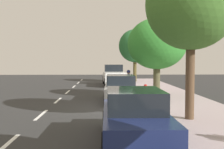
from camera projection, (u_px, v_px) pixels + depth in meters
The scene contains 14 objects.
ground at pixel (110, 108), 13.26m from camera, with size 62.42×62.42×0.00m, color #2E2E2E.
sidewalk at pixel (185, 106), 13.37m from camera, with size 3.98×39.01×0.14m, color #AF9BA1.
curb_edge at pixel (144, 106), 13.30m from camera, with size 0.16×39.01×0.14m, color gray.
lane_stripe_centre at pixel (51, 106), 13.66m from camera, with size 0.14×40.00×0.01m.
lane_stripe_bike_edge at pixel (114, 108), 13.26m from camera, with size 0.12×39.01×0.01m, color white.
parked_sedan_dark_blue_nearest at pixel (134, 116), 7.67m from camera, with size 1.87×4.41×1.52m.
parked_sedan_silver_second at pixel (120, 88), 15.30m from camera, with size 1.92×4.44×1.52m.
parked_pickup_white_mid at pixel (114, 76), 25.52m from camera, with size 2.20×5.38×1.95m.
bicycle_at_curb at pixel (125, 88), 19.10m from camera, with size 1.14×1.34×0.73m.
cyclist_with_backpack at pixel (129, 79), 18.61m from camera, with size 0.55×0.53×1.70m.
street_tree_mid_block at pixel (191, 5), 9.94m from camera, with size 3.39×3.39×6.01m.
street_tree_far_end at pixel (157, 44), 16.36m from camera, with size 3.60×3.60×4.80m.
street_tree_corner at pixel (135, 46), 28.01m from camera, with size 3.38×3.38×5.47m.
fire_hydrant at pixel (145, 91), 15.54m from camera, with size 0.22×0.22×0.84m.
Camera 1 is at (-0.30, -13.15, 2.34)m, focal length 43.02 mm.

